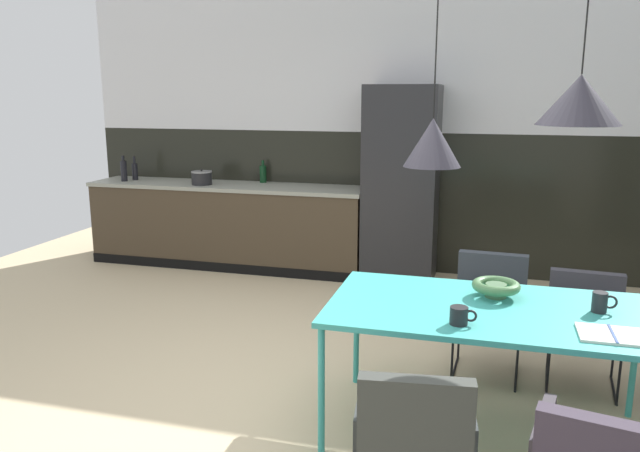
{
  "coord_description": "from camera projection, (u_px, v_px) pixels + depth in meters",
  "views": [
    {
      "loc": [
        1.01,
        -3.14,
        1.85
      ],
      "look_at": [
        -0.14,
        1.03,
        0.91
      ],
      "focal_mm": 34.36,
      "sensor_mm": 36.0,
      "label": 1
    }
  ],
  "objects": [
    {
      "name": "refrigerator_column",
      "position": [
        401.0,
        184.0,
        6.06
      ],
      "size": [
        0.71,
        0.6,
        1.93
      ],
      "primitive_type": "cube",
      "color": "#232326",
      "rests_on": "ground"
    },
    {
      "name": "pendant_lamp_over_table_far",
      "position": [
        580.0,
        100.0,
        2.88
      ],
      "size": [
        0.39,
        0.39,
        1.16
      ],
      "color": "black"
    },
    {
      "name": "back_wall_panel_upper",
      "position": [
        392.0,
        60.0,
        6.19
      ],
      "size": [
        6.71,
        0.12,
        1.46
      ],
      "primitive_type": "cube",
      "color": "silver",
      "rests_on": "back_wall_splashback_dark"
    },
    {
      "name": "back_wall_splashback_dark",
      "position": [
        388.0,
        201.0,
        6.5
      ],
      "size": [
        6.71,
        0.12,
        1.46
      ],
      "primitive_type": "cube",
      "color": "black",
      "rests_on": "ground"
    },
    {
      "name": "bottle_spice_small",
      "position": [
        263.0,
        174.0,
        6.66
      ],
      "size": [
        0.07,
        0.07,
        0.24
      ],
      "color": "#0F3319",
      "rests_on": "kitchen_counter"
    },
    {
      "name": "cooking_pot",
      "position": [
        202.0,
        178.0,
        6.52
      ],
      "size": [
        0.22,
        0.22,
        0.17
      ],
      "color": "black",
      "rests_on": "kitchen_counter"
    },
    {
      "name": "pendant_lamp_over_table_near",
      "position": [
        433.0,
        142.0,
        3.17
      ],
      "size": [
        0.3,
        0.3,
        1.39
      ],
      "color": "black"
    },
    {
      "name": "ground_plane",
      "position": [
        297.0,
        413.0,
        3.61
      ],
      "size": [
        8.72,
        8.72,
        0.0
      ],
      "primitive_type": "plane",
      "color": "#CCB68E"
    },
    {
      "name": "mug_wide_latte",
      "position": [
        601.0,
        302.0,
        3.16
      ],
      "size": [
        0.12,
        0.08,
        0.11
      ],
      "color": "black",
      "rests_on": "dining_table"
    },
    {
      "name": "bottle_vinegar_dark",
      "position": [
        124.0,
        170.0,
        6.76
      ],
      "size": [
        0.07,
        0.07,
        0.28
      ],
      "color": "black",
      "rests_on": "kitchen_counter"
    },
    {
      "name": "armchair_by_stool",
      "position": [
        414.0,
        427.0,
        2.55
      ],
      "size": [
        0.54,
        0.52,
        0.77
      ],
      "rotation": [
        0.0,
        0.0,
        0.12
      ],
      "color": "#39353D",
      "rests_on": "ground"
    },
    {
      "name": "armchair_near_window",
      "position": [
        490.0,
        300.0,
        4.08
      ],
      "size": [
        0.51,
        0.5,
        0.79
      ],
      "rotation": [
        0.0,
        0.0,
        3.08
      ],
      "color": "#39353D",
      "rests_on": "ground"
    },
    {
      "name": "armchair_head_of_table",
      "position": [
        586.0,
        313.0,
        3.91
      ],
      "size": [
        0.52,
        0.51,
        0.71
      ],
      "rotation": [
        0.0,
        0.0,
        3.05
      ],
      "color": "#39353D",
      "rests_on": "ground"
    },
    {
      "name": "bottle_oil_tall",
      "position": [
        135.0,
        171.0,
        6.86
      ],
      "size": [
        0.06,
        0.06,
        0.26
      ],
      "color": "black",
      "rests_on": "kitchen_counter"
    },
    {
      "name": "open_book",
      "position": [
        613.0,
        335.0,
        2.85
      ],
      "size": [
        0.31,
        0.24,
        0.02
      ],
      "color": "white",
      "rests_on": "dining_table"
    },
    {
      "name": "kitchen_counter",
      "position": [
        228.0,
        225.0,
        6.66
      ],
      "size": [
        3.04,
        0.63,
        0.89
      ],
      "color": "#413425",
      "rests_on": "ground"
    },
    {
      "name": "fruit_bowl",
      "position": [
        496.0,
        287.0,
        3.39
      ],
      "size": [
        0.26,
        0.26,
        0.09
      ],
      "color": "#4C704C",
      "rests_on": "dining_table"
    },
    {
      "name": "dining_table",
      "position": [
        490.0,
        315.0,
        3.24
      ],
      "size": [
        1.71,
        0.93,
        0.74
      ],
      "color": "teal",
      "rests_on": "ground"
    },
    {
      "name": "mug_glass_clear",
      "position": [
        460.0,
        316.0,
        2.99
      ],
      "size": [
        0.13,
        0.09,
        0.09
      ],
      "color": "black",
      "rests_on": "dining_table"
    }
  ]
}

